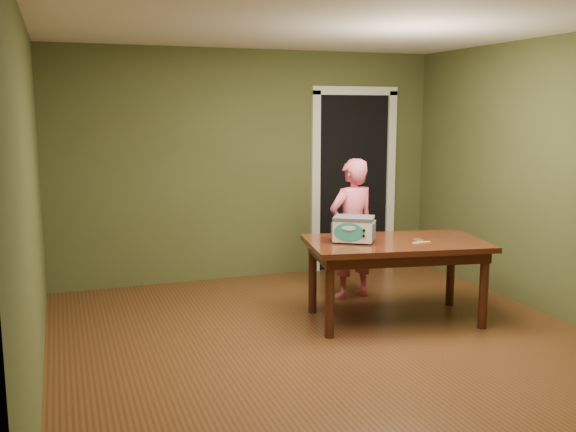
{
  "coord_description": "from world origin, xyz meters",
  "views": [
    {
      "loc": [
        -2.06,
        -4.54,
        1.92
      ],
      "look_at": [
        -0.07,
        1.0,
        0.95
      ],
      "focal_mm": 40.0,
      "sensor_mm": 36.0,
      "label": 1
    }
  ],
  "objects": [
    {
      "name": "floor",
      "position": [
        0.0,
        0.0,
        0.0
      ],
      "size": [
        5.0,
        5.0,
        0.0
      ],
      "primitive_type": "plane",
      "color": "brown",
      "rests_on": "ground"
    },
    {
      "name": "room_shell",
      "position": [
        0.0,
        0.0,
        1.71
      ],
      "size": [
        4.52,
        5.02,
        2.61
      ],
      "color": "#49522C",
      "rests_on": "ground"
    },
    {
      "name": "doorway",
      "position": [
        1.3,
        2.78,
        1.06
      ],
      "size": [
        1.1,
        0.66,
        2.25
      ],
      "color": "black",
      "rests_on": "ground"
    },
    {
      "name": "dining_table",
      "position": [
        0.8,
        0.51,
        0.65
      ],
      "size": [
        1.73,
        1.16,
        0.75
      ],
      "rotation": [
        0.0,
        0.0,
        -0.17
      ],
      "color": "#35160C",
      "rests_on": "floor"
    },
    {
      "name": "toy_oven",
      "position": [
        0.4,
        0.58,
        0.88
      ],
      "size": [
        0.44,
        0.4,
        0.23
      ],
      "rotation": [
        0.0,
        0.0,
        -0.56
      ],
      "color": "#4C4F54",
      "rests_on": "dining_table"
    },
    {
      "name": "baking_pan",
      "position": [
        0.96,
        0.41,
        0.76
      ],
      "size": [
        0.1,
        0.1,
        0.02
      ],
      "color": "silver",
      "rests_on": "dining_table"
    },
    {
      "name": "spatula",
      "position": [
        0.97,
        0.35,
        0.75
      ],
      "size": [
        0.18,
        0.03,
        0.01
      ],
      "primitive_type": "cube",
      "rotation": [
        0.0,
        0.0,
        0.05
      ],
      "color": "#DBB75F",
      "rests_on": "dining_table"
    },
    {
      "name": "child",
      "position": [
        0.73,
        1.31,
        0.72
      ],
      "size": [
        0.58,
        0.44,
        1.44
      ],
      "primitive_type": "imported",
      "rotation": [
        0.0,
        0.0,
        3.32
      ],
      "color": "#E35D7C",
      "rests_on": "floor"
    }
  ]
}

